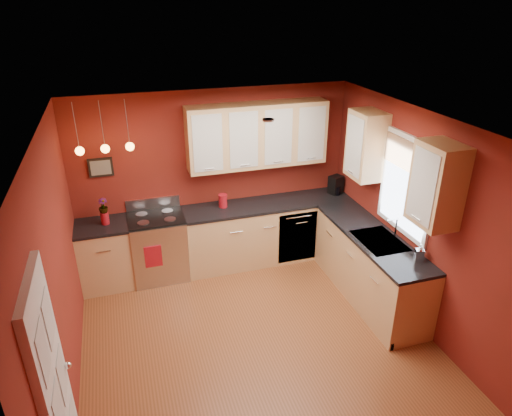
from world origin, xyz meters
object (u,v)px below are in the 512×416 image
object	(u,v)px
red_canister	(223,201)
soap_pump	(420,252)
coffee_maker	(336,186)
sink	(379,242)
gas_range	(159,246)

from	to	relation	value
red_canister	soap_pump	xyz separation A→B (m)	(1.83, -2.11, 0.01)
red_canister	soap_pump	world-z (taller)	soap_pump
coffee_maker	sink	bearing A→B (deg)	-115.12
gas_range	sink	distance (m)	3.05
sink	gas_range	bearing A→B (deg)	150.22
gas_range	sink	xyz separation A→B (m)	(2.62, -1.50, 0.43)
sink	soap_pump	distance (m)	0.59
red_canister	soap_pump	size ratio (longest dim) A/B	0.93
coffee_maker	soap_pump	distance (m)	2.08
soap_pump	sink	bearing A→B (deg)	108.21
sink	red_canister	world-z (taller)	sink
gas_range	red_canister	xyz separation A→B (m)	(0.98, 0.06, 0.56)
gas_range	soap_pump	bearing A→B (deg)	-36.19
red_canister	coffee_maker	xyz separation A→B (m)	(1.79, -0.03, 0.03)
red_canister	coffee_maker	world-z (taller)	coffee_maker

